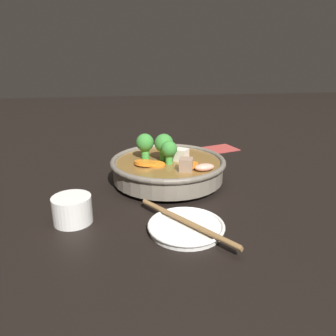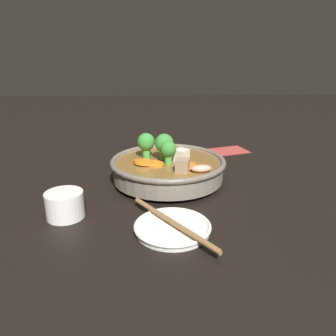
% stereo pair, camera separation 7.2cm
% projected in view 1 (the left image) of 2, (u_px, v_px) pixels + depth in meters
% --- Properties ---
extents(ground_plane, '(3.00, 3.00, 0.00)m').
position_uv_depth(ground_plane, '(168.00, 182.00, 0.73)').
color(ground_plane, black).
extents(stirfry_bowl, '(0.25, 0.25, 0.11)m').
position_uv_depth(stirfry_bowl, '(168.00, 167.00, 0.72)').
color(stirfry_bowl, slate).
rests_on(stirfry_bowl, ground_plane).
extents(side_saucer, '(0.13, 0.13, 0.01)m').
position_uv_depth(side_saucer, '(186.00, 227.00, 0.53)').
color(side_saucer, white).
rests_on(side_saucer, ground_plane).
extents(tea_cup, '(0.07, 0.07, 0.05)m').
position_uv_depth(tea_cup, '(72.00, 209.00, 0.56)').
color(tea_cup, white).
rests_on(tea_cup, ground_plane).
extents(napkin, '(0.13, 0.11, 0.00)m').
position_uv_depth(napkin, '(218.00, 149.00, 0.98)').
color(napkin, '#A33833').
rests_on(napkin, ground_plane).
extents(chopsticks_pair, '(0.14, 0.18, 0.01)m').
position_uv_depth(chopsticks_pair, '(186.00, 222.00, 0.53)').
color(chopsticks_pair, olive).
rests_on(chopsticks_pair, side_saucer).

